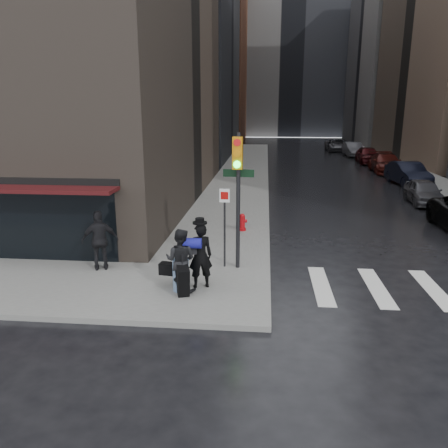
{
  "coord_description": "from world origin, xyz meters",
  "views": [
    {
      "loc": [
        1.77,
        -11.27,
        5.07
      ],
      "look_at": [
        0.42,
        2.92,
        1.3
      ],
      "focal_mm": 35.0,
      "sensor_mm": 36.0,
      "label": 1
    }
  ],
  "objects_px": {
    "traffic_light": "(237,183)",
    "parked_car_2": "(408,174)",
    "parked_car_3": "(386,163)",
    "parked_car_5": "(353,149)",
    "man_overcoat": "(197,259)",
    "fire_hydrant": "(242,223)",
    "man_jeans": "(180,260)",
    "parked_car_1": "(424,192)",
    "parked_car_4": "(368,155)",
    "parked_car_6": "(337,145)",
    "man_greycoat": "(100,240)"
  },
  "relations": [
    {
      "from": "traffic_light",
      "to": "parked_car_2",
      "type": "height_order",
      "value": "traffic_light"
    },
    {
      "from": "parked_car_4",
      "to": "parked_car_3",
      "type": "bearing_deg",
      "value": -86.74
    },
    {
      "from": "man_jeans",
      "to": "parked_car_4",
      "type": "height_order",
      "value": "man_jeans"
    },
    {
      "from": "parked_car_1",
      "to": "parked_car_5",
      "type": "xyz_separation_m",
      "value": [
        0.81,
        24.83,
        0.12
      ]
    },
    {
      "from": "traffic_light",
      "to": "parked_car_6",
      "type": "distance_m",
      "value": 43.6
    },
    {
      "from": "fire_hydrant",
      "to": "parked_car_5",
      "type": "height_order",
      "value": "parked_car_5"
    },
    {
      "from": "man_overcoat",
      "to": "man_greycoat",
      "type": "bearing_deg",
      "value": -38.75
    },
    {
      "from": "man_overcoat",
      "to": "man_jeans",
      "type": "xyz_separation_m",
      "value": [
        -0.43,
        -0.16,
        0.03
      ]
    },
    {
      "from": "traffic_light",
      "to": "fire_hydrant",
      "type": "distance_m",
      "value": 5.09
    },
    {
      "from": "man_jeans",
      "to": "fire_hydrant",
      "type": "relative_size",
      "value": 2.47
    },
    {
      "from": "man_overcoat",
      "to": "parked_car_5",
      "type": "relative_size",
      "value": 0.44
    },
    {
      "from": "man_greycoat",
      "to": "traffic_light",
      "type": "height_order",
      "value": "traffic_light"
    },
    {
      "from": "parked_car_4",
      "to": "man_greycoat",
      "type": "bearing_deg",
      "value": -113.33
    },
    {
      "from": "fire_hydrant",
      "to": "parked_car_3",
      "type": "distance_m",
      "value": 22.14
    },
    {
      "from": "traffic_light",
      "to": "parked_car_6",
      "type": "height_order",
      "value": "traffic_light"
    },
    {
      "from": "traffic_light",
      "to": "parked_car_6",
      "type": "bearing_deg",
      "value": 81.23
    },
    {
      "from": "parked_car_2",
      "to": "parked_car_5",
      "type": "relative_size",
      "value": 1.01
    },
    {
      "from": "man_overcoat",
      "to": "traffic_light",
      "type": "relative_size",
      "value": 0.49
    },
    {
      "from": "man_greycoat",
      "to": "fire_hydrant",
      "type": "bearing_deg",
      "value": -151.07
    },
    {
      "from": "man_jeans",
      "to": "parked_car_5",
      "type": "height_order",
      "value": "man_jeans"
    },
    {
      "from": "parked_car_1",
      "to": "parked_car_5",
      "type": "bearing_deg",
      "value": 92.3
    },
    {
      "from": "parked_car_4",
      "to": "fire_hydrant",
      "type": "bearing_deg",
      "value": -110.04
    },
    {
      "from": "traffic_light",
      "to": "parked_car_2",
      "type": "xyz_separation_m",
      "value": [
        10.57,
        17.64,
        -2.09
      ]
    },
    {
      "from": "parked_car_4",
      "to": "parked_car_5",
      "type": "xyz_separation_m",
      "value": [
        -0.23,
        6.21,
        -0.01
      ]
    },
    {
      "from": "man_jeans",
      "to": "parked_car_6",
      "type": "height_order",
      "value": "man_jeans"
    },
    {
      "from": "parked_car_3",
      "to": "parked_car_5",
      "type": "distance_m",
      "value": 12.42
    },
    {
      "from": "traffic_light",
      "to": "parked_car_4",
      "type": "xyz_separation_m",
      "value": [
        10.59,
        30.06,
        -2.09
      ]
    },
    {
      "from": "man_jeans",
      "to": "parked_car_4",
      "type": "xyz_separation_m",
      "value": [
        12.01,
        31.95,
        -0.25
      ]
    },
    {
      "from": "parked_car_3",
      "to": "parked_car_5",
      "type": "relative_size",
      "value": 1.13
    },
    {
      "from": "fire_hydrant",
      "to": "man_greycoat",
      "type": "bearing_deg",
      "value": -130.01
    },
    {
      "from": "man_jeans",
      "to": "man_greycoat",
      "type": "relative_size",
      "value": 0.94
    },
    {
      "from": "fire_hydrant",
      "to": "traffic_light",
      "type": "bearing_deg",
      "value": -89.35
    },
    {
      "from": "fire_hydrant",
      "to": "parked_car_1",
      "type": "height_order",
      "value": "parked_car_1"
    },
    {
      "from": "parked_car_3",
      "to": "parked_car_1",
      "type": "bearing_deg",
      "value": -92.01
    },
    {
      "from": "man_overcoat",
      "to": "fire_hydrant",
      "type": "height_order",
      "value": "man_overcoat"
    },
    {
      "from": "parked_car_3",
      "to": "traffic_light",
      "type": "bearing_deg",
      "value": -110.96
    },
    {
      "from": "man_jeans",
      "to": "parked_car_2",
      "type": "height_order",
      "value": "man_jeans"
    },
    {
      "from": "fire_hydrant",
      "to": "parked_car_2",
      "type": "bearing_deg",
      "value": 51.1
    },
    {
      "from": "parked_car_6",
      "to": "parked_car_2",
      "type": "bearing_deg",
      "value": -87.88
    },
    {
      "from": "parked_car_3",
      "to": "parked_car_6",
      "type": "distance_m",
      "value": 18.66
    },
    {
      "from": "parked_car_3",
      "to": "parked_car_5",
      "type": "xyz_separation_m",
      "value": [
        -0.31,
        12.42,
        0.0
      ]
    },
    {
      "from": "traffic_light",
      "to": "parked_car_3",
      "type": "distance_m",
      "value": 26.21
    },
    {
      "from": "parked_car_4",
      "to": "traffic_light",
      "type": "bearing_deg",
      "value": -106.86
    },
    {
      "from": "man_overcoat",
      "to": "parked_car_3",
      "type": "relative_size",
      "value": 0.38
    },
    {
      "from": "man_overcoat",
      "to": "fire_hydrant",
      "type": "distance_m",
      "value": 6.3
    },
    {
      "from": "parked_car_2",
      "to": "traffic_light",
      "type": "bearing_deg",
      "value": -125.61
    },
    {
      "from": "traffic_light",
      "to": "parked_car_1",
      "type": "height_order",
      "value": "traffic_light"
    },
    {
      "from": "parked_car_1",
      "to": "parked_car_6",
      "type": "relative_size",
      "value": 0.72
    },
    {
      "from": "parked_car_1",
      "to": "parked_car_4",
      "type": "xyz_separation_m",
      "value": [
        1.04,
        18.63,
        0.13
      ]
    },
    {
      "from": "man_jeans",
      "to": "traffic_light",
      "type": "relative_size",
      "value": 0.42
    }
  ]
}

